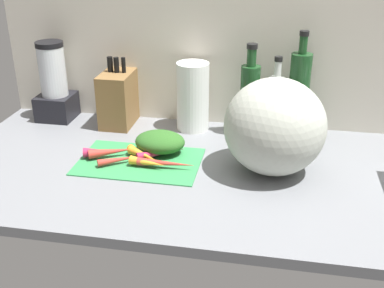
{
  "coord_description": "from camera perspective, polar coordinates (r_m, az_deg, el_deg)",
  "views": [
    {
      "loc": [
        15.81,
        -128.89,
        69.1
      ],
      "look_at": [
        -7.7,
        -0.81,
        8.09
      ],
      "focal_mm": 44.79,
      "sensor_mm": 36.0,
      "label": 1
    }
  ],
  "objects": [
    {
      "name": "ground_plane",
      "position": [
        1.48,
        3.0,
        -3.47
      ],
      "size": [
        170.0,
        80.0,
        3.0
      ],
      "primitive_type": "cube",
      "color": "slate"
    },
    {
      "name": "wall_back",
      "position": [
        1.73,
        4.99,
        11.92
      ],
      "size": [
        170.0,
        3.0,
        60.0
      ],
      "primitive_type": "cube",
      "color": "beige",
      "rests_on": "ground_plane"
    },
    {
      "name": "cutting_board",
      "position": [
        1.51,
        -6.29,
        -2.06
      ],
      "size": [
        38.14,
        25.06,
        0.8
      ],
      "primitive_type": "cube",
      "color": "#338C4C",
      "rests_on": "ground_plane"
    },
    {
      "name": "carrot_0",
      "position": [
        1.51,
        -5.83,
        -1.31
      ],
      "size": [
        12.54,
        10.07,
        2.72
      ],
      "primitive_type": "cone",
      "rotation": [
        0.0,
        1.57,
        -0.62
      ],
      "color": "orange",
      "rests_on": "cutting_board"
    },
    {
      "name": "carrot_1",
      "position": [
        1.54,
        -9.53,
        -0.89
      ],
      "size": [
        14.54,
        9.37,
        3.05
      ],
      "primitive_type": "cone",
      "rotation": [
        0.0,
        1.57,
        0.47
      ],
      "color": "red",
      "rests_on": "cutting_board"
    },
    {
      "name": "carrot_2",
      "position": [
        1.51,
        -5.85,
        -1.3
      ],
      "size": [
        11.36,
        8.42,
        2.93
      ],
      "primitive_type": "cone",
      "rotation": [
        0.0,
        1.57,
        -0.54
      ],
      "color": "orange",
      "rests_on": "cutting_board"
    },
    {
      "name": "carrot_3",
      "position": [
        1.54,
        -10.78,
        -0.98
      ],
      "size": [
        11.55,
        5.91,
        3.16
      ],
      "primitive_type": "cone",
      "rotation": [
        0.0,
        1.57,
        0.26
      ],
      "color": "#B2264C",
      "rests_on": "cutting_board"
    },
    {
      "name": "carrot_4",
      "position": [
        1.46,
        -5.33,
        -2.23
      ],
      "size": [
        11.77,
        4.64,
        2.8
      ],
      "primitive_type": "cone",
      "rotation": [
        0.0,
        1.57,
        -0.16
      ],
      "color": "orange",
      "rests_on": "cutting_board"
    },
    {
      "name": "carrot_5",
      "position": [
        1.5,
        -8.43,
        -1.81
      ],
      "size": [
        13.63,
        9.51,
        2.18
      ],
      "primitive_type": "cone",
      "rotation": [
        0.0,
        1.57,
        0.55
      ],
      "color": "red",
      "rests_on": "cutting_board"
    },
    {
      "name": "carrot_6",
      "position": [
        1.53,
        -3.67,
        -1.03
      ],
      "size": [
        14.88,
        10.43,
        2.45
      ],
      "primitive_type": "cone",
      "rotation": [
        0.0,
        1.57,
        0.55
      ],
      "color": "#B2264C",
      "rests_on": "cutting_board"
    },
    {
      "name": "carrot_7",
      "position": [
        1.46,
        -3.12,
        -2.32
      ],
      "size": [
        17.87,
        2.95,
        2.58
      ],
      "primitive_type": "cone",
      "rotation": [
        0.0,
        1.57,
        0.02
      ],
      "color": "red",
      "rests_on": "cutting_board"
    },
    {
      "name": "carrot_greens_pile",
      "position": [
        1.55,
        -3.83,
        0.26
      ],
      "size": [
        16.28,
        12.52,
        6.89
      ],
      "primitive_type": "ellipsoid",
      "color": "#2D6023",
      "rests_on": "cutting_board"
    },
    {
      "name": "winter_squash",
      "position": [
        1.42,
        9.82,
        2.03
      ],
      "size": [
        29.84,
        28.7,
        28.94
      ],
      "primitive_type": "ellipsoid",
      "color": "#B2B7A8",
      "rests_on": "ground_plane"
    },
    {
      "name": "knife_block",
      "position": [
        1.78,
        -8.8,
        5.38
      ],
      "size": [
        10.84,
        16.57,
        25.15
      ],
      "color": "brown",
      "rests_on": "ground_plane"
    },
    {
      "name": "blender_appliance",
      "position": [
        1.87,
        -16.08,
        6.63
      ],
      "size": [
        13.1,
        13.1,
        29.54
      ],
      "color": "black",
      "rests_on": "ground_plane"
    },
    {
      "name": "paper_towel_roll",
      "position": [
        1.71,
        0.09,
        5.66
      ],
      "size": [
        11.44,
        11.44,
        24.53
      ],
      "primitive_type": "cylinder",
      "color": "white",
      "rests_on": "ground_plane"
    },
    {
      "name": "bottle_0",
      "position": [
        1.66,
        6.85,
        5.43
      ],
      "size": [
        6.65,
        6.65,
        32.48
      ],
      "color": "#19421E",
      "rests_on": "ground_plane"
    },
    {
      "name": "bottle_1",
      "position": [
        1.67,
        9.85,
        4.55
      ],
      "size": [
        5.56,
        5.56,
        28.7
      ],
      "color": "silver",
      "rests_on": "ground_plane"
    },
    {
      "name": "bottle_2",
      "position": [
        1.68,
        12.55,
        5.81
      ],
      "size": [
        7.11,
        7.11,
        36.92
      ],
      "color": "#19421E",
      "rests_on": "ground_plane"
    }
  ]
}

